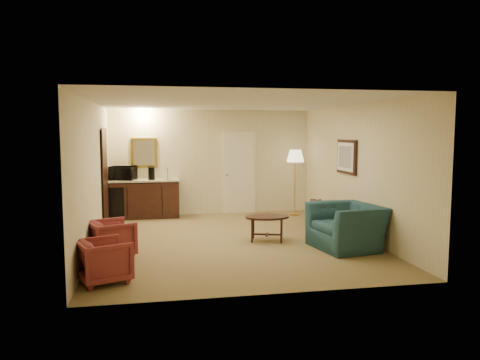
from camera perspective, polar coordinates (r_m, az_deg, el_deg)
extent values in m
plane|color=olive|center=(8.99, -0.99, -7.37)|extent=(6.00, 6.00, 0.00)
cube|color=beige|center=(11.74, -3.50, 2.18)|extent=(5.00, 0.02, 2.60)
cube|color=beige|center=(8.71, -17.43, 0.59)|extent=(0.02, 6.00, 2.60)
cube|color=beige|center=(9.53, 13.98, 1.13)|extent=(0.02, 6.00, 2.60)
cube|color=white|center=(8.76, -1.02, 9.41)|extent=(5.00, 6.00, 0.02)
cube|color=beige|center=(11.84, -0.11, 0.89)|extent=(0.82, 0.06, 2.05)
cube|color=black|center=(10.42, -16.16, 0.09)|extent=(0.06, 0.98, 2.10)
cube|color=gold|center=(11.60, -11.61, 3.26)|extent=(0.62, 0.04, 0.72)
cube|color=black|center=(9.86, 12.84, 2.77)|extent=(0.06, 0.90, 0.70)
cube|color=#341E10|center=(11.46, -11.51, -2.25)|extent=(1.64, 0.58, 0.92)
imported|color=black|center=(9.93, 10.88, -3.94)|extent=(1.13, 2.04, 0.77)
imported|color=#1B3D45|center=(8.52, 12.88, -4.66)|extent=(0.97, 1.32, 1.05)
imported|color=brown|center=(8.04, -15.37, -6.69)|extent=(0.83, 0.85, 0.69)
imported|color=brown|center=(6.78, -16.24, -9.18)|extent=(0.80, 0.83, 0.67)
cube|color=black|center=(8.92, 3.32, -5.91)|extent=(0.97, 0.78, 0.48)
cube|color=gold|center=(11.63, 6.73, -0.30)|extent=(0.44, 0.44, 1.63)
cylinder|color=black|center=(11.44, -8.22, -3.82)|extent=(0.29, 0.29, 0.28)
imported|color=black|center=(11.45, -14.08, 1.00)|extent=(0.66, 0.50, 0.40)
cylinder|color=black|center=(11.35, -10.74, 0.78)|extent=(0.17, 0.17, 0.30)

